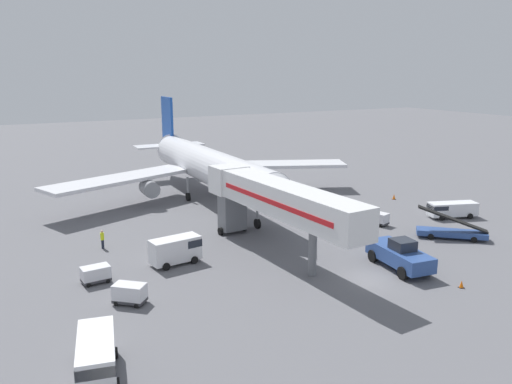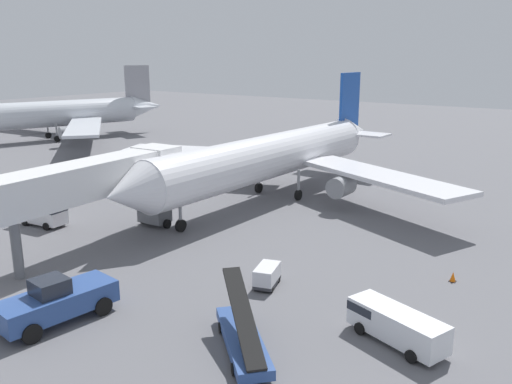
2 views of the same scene
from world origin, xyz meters
TOP-DOWN VIEW (x-y plane):
  - ground_plane at (0.00, 0.00)m, footprint 300.00×300.00m
  - airplane_at_gate at (-1.20, 31.05)m, footprint 42.16×43.36m
  - jet_bridge at (-4.00, 9.06)m, footprint 4.64×21.67m
  - pushback_tug at (3.97, 0.70)m, footprint 3.42×6.88m
  - belt_loader_truck at (14.48, 4.37)m, footprint 6.25×5.89m
  - service_van_rear_left at (-12.64, 10.86)m, footprint 4.63×2.48m
  - service_van_far_center at (20.47, 9.78)m, footprint 5.87×3.52m
  - baggage_cart_far_right at (11.01, 11.66)m, footprint 1.93×2.67m
  - ground_crew_worker_foreground at (-17.66, 17.96)m, footprint 0.49×0.49m
  - safety_cone_alpha at (20.80, 19.56)m, footprint 0.46×0.46m
  - airplane_background at (-56.29, 40.80)m, footprint 47.40×44.70m

SIDE VIEW (x-z plane):
  - ground_plane at x=0.00m, z-range 0.00..0.00m
  - safety_cone_alpha at x=20.80m, z-range 0.00..0.69m
  - belt_loader_truck at x=14.48m, z-range -0.85..2.39m
  - baggage_cart_far_right at x=11.01m, z-range 0.08..1.49m
  - ground_crew_worker_foreground at x=-17.66m, z-range 0.05..1.90m
  - service_van_far_center at x=20.47m, z-range 0.15..1.96m
  - pushback_tug at x=3.97m, z-range -0.10..2.61m
  - service_van_rear_left at x=-12.64m, z-range 0.16..2.55m
  - airplane_at_gate at x=-1.20m, z-range -1.78..10.96m
  - airplane_background at x=-56.29m, z-range -1.86..11.14m
  - jet_bridge at x=-4.00m, z-range 1.80..8.90m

